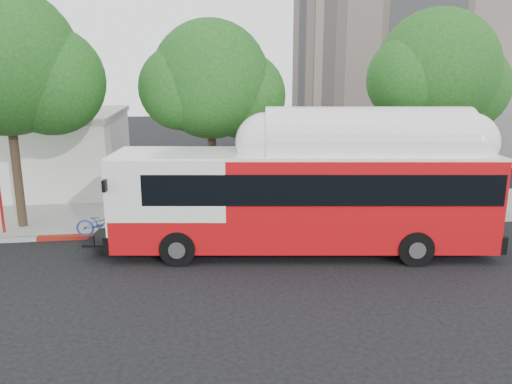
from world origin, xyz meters
TOP-DOWN VIEW (x-y plane):
  - ground at (0.00, 0.00)m, footprint 120.00×120.00m
  - sidewalk at (0.00, 6.50)m, footprint 60.00×5.00m
  - curb_strip at (0.00, 3.90)m, footprint 60.00×0.30m
  - red_curb_segment at (-3.00, 3.90)m, footprint 10.00×0.32m
  - street_tree_left at (-8.53, 5.56)m, footprint 6.67×5.80m
  - street_tree_mid at (-0.59, 6.06)m, footprint 5.75×5.00m
  - street_tree_right at (9.44, 5.86)m, footprint 6.21×5.40m
  - transit_bus at (2.07, 1.29)m, footprint 14.52×4.65m

SIDE VIEW (x-z plane):
  - ground at x=0.00m, z-range 0.00..0.00m
  - sidewalk at x=0.00m, z-range 0.00..0.15m
  - curb_strip at x=0.00m, z-range 0.00..0.15m
  - red_curb_segment at x=-3.00m, z-range 0.00..0.16m
  - transit_bus at x=2.07m, z-range -0.14..4.09m
  - street_tree_mid at x=-0.59m, z-range 1.60..10.22m
  - street_tree_right at x=9.44m, z-range 1.67..10.85m
  - street_tree_left at x=-8.53m, z-range 1.73..11.47m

